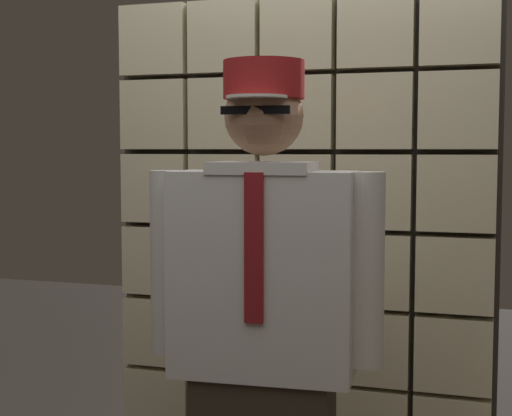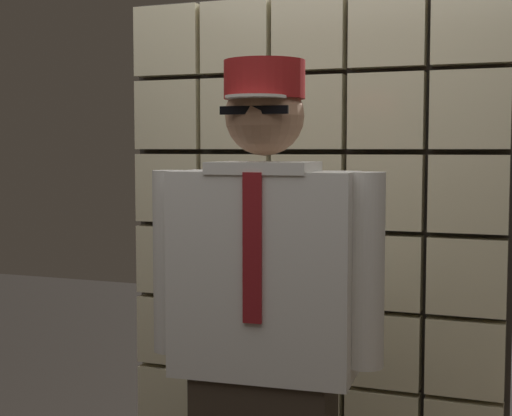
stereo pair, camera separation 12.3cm
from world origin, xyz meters
name	(u,v)px [view 2 (the right image)]	position (x,y,z in m)	size (l,w,h in m)	color
glass_block_wall	(309,267)	(0.00, 1.29, 1.09)	(1.59, 0.10, 2.21)	beige
standing_person	(264,350)	(0.10, 0.49, 0.95)	(0.73, 0.32, 1.83)	#382D23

